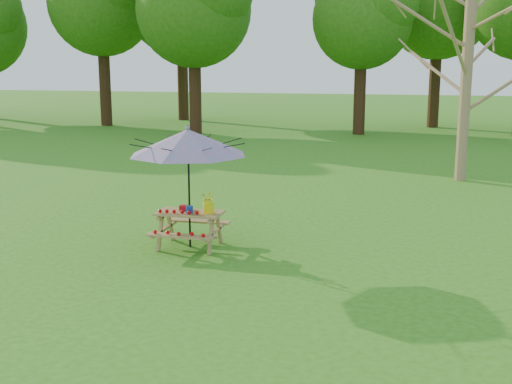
# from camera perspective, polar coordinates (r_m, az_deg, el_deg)

# --- Properties ---
(picnic_table) EXTENTS (1.20, 1.32, 0.67)m
(picnic_table) POSITION_cam_1_polar(r_m,az_deg,el_deg) (11.85, -5.90, -3.38)
(picnic_table) COLOR #AC8A4E
(picnic_table) RESTS_ON ground
(patio_umbrella) EXTENTS (2.33, 2.33, 2.25)m
(patio_umbrella) POSITION_cam_1_polar(r_m,az_deg,el_deg) (11.54, -6.06, 4.42)
(patio_umbrella) COLOR black
(patio_umbrella) RESTS_ON ground
(produce_bins) EXTENTS (0.31, 0.36, 0.13)m
(produce_bins) POSITION_cam_1_polar(r_m,az_deg,el_deg) (11.79, -6.14, -1.48)
(produce_bins) COLOR #B70E18
(produce_bins) RESTS_ON picnic_table
(tomatoes_row) EXTENTS (0.77, 0.13, 0.07)m
(tomatoes_row) POSITION_cam_1_polar(r_m,az_deg,el_deg) (11.65, -6.92, -1.75)
(tomatoes_row) COLOR #C80707
(tomatoes_row) RESTS_ON picnic_table
(flower_bucket) EXTENTS (0.28, 0.25, 0.43)m
(flower_bucket) POSITION_cam_1_polar(r_m,az_deg,el_deg) (11.58, -4.24, -0.79)
(flower_bucket) COLOR yellow
(flower_bucket) RESTS_ON picnic_table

